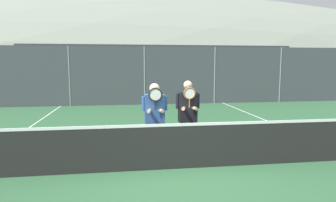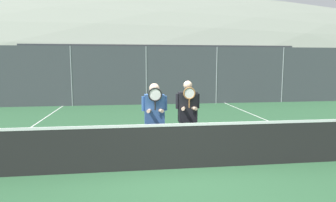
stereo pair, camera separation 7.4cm
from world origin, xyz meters
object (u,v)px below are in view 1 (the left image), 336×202
object	(u,v)px
player_center_left	(188,114)
car_far_left	(24,83)
car_center	(175,82)
player_leftmost	(155,115)
car_far_right	(312,82)
car_left_of_center	(101,82)
car_right_of_center	(244,81)

from	to	relation	value
player_center_left	car_far_left	size ratio (longest dim) A/B	0.42
car_center	car_far_left	bearing A→B (deg)	177.74
player_leftmost	player_center_left	size ratio (longest dim) A/B	0.97
player_center_left	player_leftmost	bearing A→B (deg)	-179.13
player_center_left	car_center	size ratio (longest dim) A/B	0.42
player_center_left	car_far_right	xyz separation A→B (m)	(11.47, 12.55, -0.14)
car_center	car_left_of_center	bearing A→B (deg)	176.81
car_far_left	car_left_of_center	size ratio (longest dim) A/B	1.03
player_center_left	car_far_right	distance (m)	17.00
player_leftmost	car_far_left	world-z (taller)	car_far_left
car_left_of_center	car_center	bearing A→B (deg)	-3.19
car_far_left	car_right_of_center	distance (m)	14.09
player_leftmost	car_center	bearing A→B (deg)	78.46
player_center_left	car_right_of_center	bearing A→B (deg)	62.47
car_left_of_center	car_right_of_center	bearing A→B (deg)	-0.87
player_leftmost	car_far_left	bearing A→B (deg)	117.58
player_center_left	car_left_of_center	bearing A→B (deg)	102.56
player_center_left	car_right_of_center	size ratio (longest dim) A/B	0.41
car_far_left	car_left_of_center	xyz separation A→B (m)	(4.65, -0.11, -0.00)
car_far_right	car_right_of_center	bearing A→B (deg)	178.86
car_far_left	car_left_of_center	distance (m)	4.65
car_left_of_center	car_far_right	bearing A→B (deg)	-0.96
car_center	car_far_right	bearing A→B (deg)	0.12
player_leftmost	car_left_of_center	xyz separation A→B (m)	(-2.10, 12.80, -0.08)
car_far_left	car_center	distance (m)	9.31
player_leftmost	player_center_left	xyz separation A→B (m)	(0.75, 0.01, -0.00)
player_leftmost	car_left_of_center	distance (m)	12.97
player_center_left	car_left_of_center	distance (m)	13.10
car_right_of_center	car_far_left	bearing A→B (deg)	178.98
car_far_left	car_center	bearing A→B (deg)	-2.26
car_left_of_center	car_far_right	xyz separation A→B (m)	(14.32, -0.24, -0.06)
car_left_of_center	car_right_of_center	xyz separation A→B (m)	(9.44, -0.14, -0.00)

